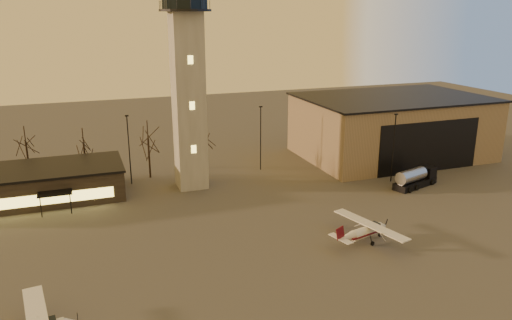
% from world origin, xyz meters
% --- Properties ---
extents(ground, '(220.00, 220.00, 0.00)m').
position_xyz_m(ground, '(0.00, 0.00, 0.00)').
color(ground, '#3E3C39').
rests_on(ground, ground).
extents(control_tower, '(6.80, 6.80, 32.60)m').
position_xyz_m(control_tower, '(0.00, 30.00, 16.33)').
color(control_tower, gray).
rests_on(control_tower, ground).
extents(hangar, '(30.60, 20.60, 10.30)m').
position_xyz_m(hangar, '(36.00, 33.98, 5.15)').
color(hangar, '#8C745B').
rests_on(hangar, ground).
extents(terminal, '(25.40, 12.20, 4.30)m').
position_xyz_m(terminal, '(-21.99, 31.98, 2.16)').
color(terminal, black).
rests_on(terminal, ground).
extents(light_poles, '(58.50, 12.25, 10.14)m').
position_xyz_m(light_poles, '(0.50, 31.00, 5.41)').
color(light_poles, black).
rests_on(light_poles, ground).
extents(tree_row, '(37.20, 9.20, 8.80)m').
position_xyz_m(tree_row, '(-13.70, 39.16, 5.94)').
color(tree_row, black).
rests_on(tree_row, ground).
extents(cessna_front, '(8.01, 9.99, 2.76)m').
position_xyz_m(cessna_front, '(13.87, 5.94, 0.94)').
color(cessna_front, silver).
rests_on(cessna_front, ground).
extents(fuel_truck, '(7.82, 4.32, 2.79)m').
position_xyz_m(fuel_truck, '(29.84, 18.86, 1.10)').
color(fuel_truck, black).
rests_on(fuel_truck, ground).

